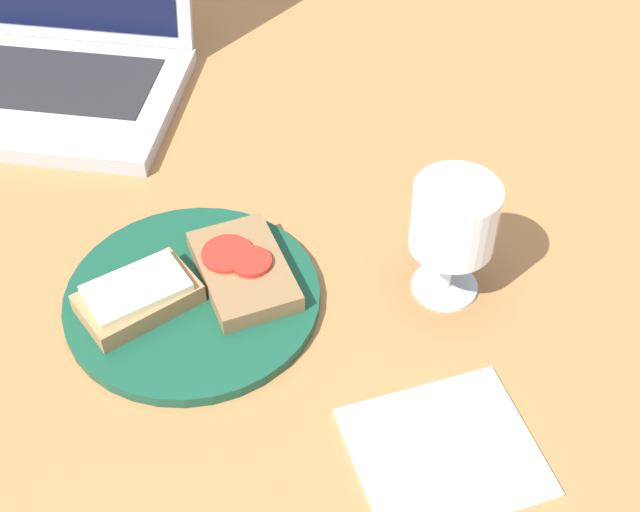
{
  "coord_description": "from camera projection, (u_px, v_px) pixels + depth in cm",
  "views": [
    {
      "loc": [
        12.59,
        -51.98,
        64.72
      ],
      "look_at": [
        4.33,
        2.84,
        8.0
      ],
      "focal_mm": 50.0,
      "sensor_mm": 36.0,
      "label": 1
    }
  ],
  "objects": [
    {
      "name": "sandwich_with_cheese",
      "position": [
        138.0,
        296.0,
        0.79
      ],
      "size": [
        11.67,
        11.72,
        2.73
      ],
      "color": "#937047",
      "rests_on": "plate"
    },
    {
      "name": "wooden_table",
      "position": [
        269.0,
        322.0,
        0.82
      ],
      "size": [
        140.0,
        140.0,
        3.0
      ],
      "primitive_type": "cube",
      "color": "#9E6B3D",
      "rests_on": "ground"
    },
    {
      "name": "laptop",
      "position": [
        37.0,
        55.0,
        1.03
      ],
      "size": [
        33.94,
        26.26,
        21.7
      ],
      "color": "#ADAFB5",
      "rests_on": "wooden_table"
    },
    {
      "name": "wine_glass",
      "position": [
        454.0,
        222.0,
        0.77
      ],
      "size": [
        7.68,
        7.68,
        12.24
      ],
      "color": "white",
      "rests_on": "wooden_table"
    },
    {
      "name": "napkin",
      "position": [
        444.0,
        451.0,
        0.71
      ],
      "size": [
        18.59,
        17.86,
        0.4
      ],
      "primitive_type": "cube",
      "rotation": [
        0.0,
        0.0,
        0.46
      ],
      "color": "white",
      "rests_on": "wooden_table"
    },
    {
      "name": "sandwich_with_tomato",
      "position": [
        243.0,
        269.0,
        0.82
      ],
      "size": [
        12.52,
        14.09,
        2.36
      ],
      "color": "brown",
      "rests_on": "plate"
    },
    {
      "name": "plate",
      "position": [
        194.0,
        296.0,
        0.82
      ],
      "size": [
        23.46,
        23.46,
        1.13
      ],
      "primitive_type": "cylinder",
      "color": "#144733",
      "rests_on": "wooden_table"
    }
  ]
}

